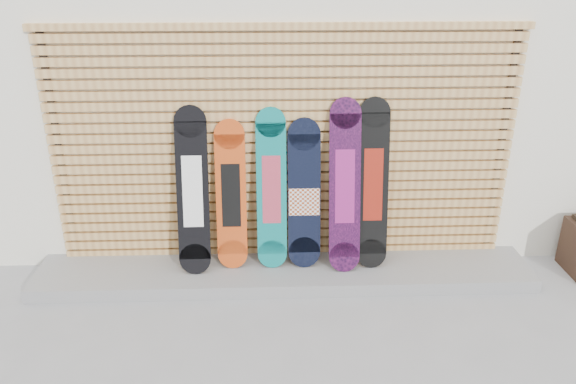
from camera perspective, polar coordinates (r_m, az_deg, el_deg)
name	(u,v)px	position (r m, az deg, el deg)	size (l,w,h in m)	color
ground	(305,320)	(4.80, 1.73, -12.92)	(80.00, 80.00, 0.00)	gray
building	(328,40)	(7.49, 4.07, 15.15)	(12.00, 5.00, 3.60)	white
concrete_step	(284,272)	(5.33, -0.36, -8.14)	(4.60, 0.70, 0.12)	gray
slat_wall	(283,146)	(5.11, -0.49, 4.66)	(4.26, 0.08, 2.29)	tan
snowboard_0	(193,191)	(5.08, -9.66, 0.06)	(0.29, 0.38, 1.50)	black
snowboard_1	(231,195)	(5.11, -5.81, -0.35)	(0.27, 0.28, 1.37)	#CC4715
snowboard_2	(272,190)	(5.08, -1.69, 0.25)	(0.27, 0.29, 1.47)	#0C7776
snowboard_3	(304,195)	(5.11, 1.66, -0.34)	(0.30, 0.29, 1.37)	black
snowboard_4	(345,186)	(5.06, 5.79, 0.56)	(0.28, 0.39, 1.56)	black
snowboard_5	(373,185)	(5.13, 8.63, 0.74)	(0.28, 0.32, 1.55)	black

